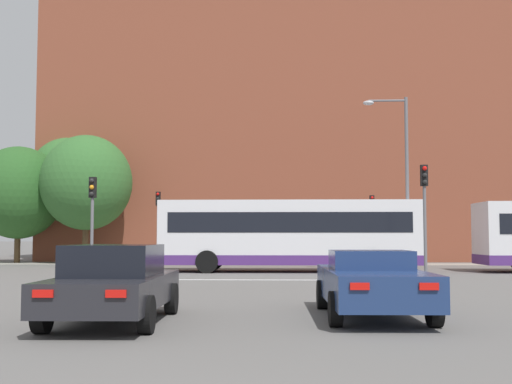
{
  "coord_description": "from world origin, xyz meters",
  "views": [
    {
      "loc": [
        0.79,
        -4.13,
        1.61
      ],
      "look_at": [
        -0.33,
        24.29,
        3.59
      ],
      "focal_mm": 45.0,
      "sensor_mm": 36.0,
      "label": 1
    }
  ],
  "objects_px": {
    "traffic_light_near_left": "(92,210)",
    "bus_crossing_lead": "(289,234)",
    "traffic_light_far_right": "(372,218)",
    "traffic_light_far_left": "(158,215)",
    "pedestrian_waiting": "(230,249)",
    "street_lamp_junction": "(400,166)",
    "car_roadster_right": "(372,283)",
    "car_saloon_left": "(114,283)",
    "traffic_light_near_right": "(425,202)"
  },
  "relations": [
    {
      "from": "traffic_light_near_left",
      "to": "bus_crossing_lead",
      "type": "bearing_deg",
      "value": 34.28
    },
    {
      "from": "traffic_light_far_right",
      "to": "bus_crossing_lead",
      "type": "bearing_deg",
      "value": -122.72
    },
    {
      "from": "traffic_light_far_left",
      "to": "pedestrian_waiting",
      "type": "relative_size",
      "value": 2.69
    },
    {
      "from": "bus_crossing_lead",
      "to": "traffic_light_far_left",
      "type": "xyz_separation_m",
      "value": [
        -7.46,
        7.2,
        1.08
      ]
    },
    {
      "from": "traffic_light_far_right",
      "to": "street_lamp_junction",
      "type": "xyz_separation_m",
      "value": [
        0.24,
        -7.53,
        2.15
      ]
    },
    {
      "from": "traffic_light_near_left",
      "to": "car_roadster_right",
      "type": "bearing_deg",
      "value": -51.02
    },
    {
      "from": "street_lamp_junction",
      "to": "traffic_light_far_left",
      "type": "bearing_deg",
      "value": 150.34
    },
    {
      "from": "car_saloon_left",
      "to": "traffic_light_near_right",
      "type": "bearing_deg",
      "value": 54.01
    },
    {
      "from": "car_saloon_left",
      "to": "traffic_light_far_right",
      "type": "bearing_deg",
      "value": 70.34
    },
    {
      "from": "car_roadster_right",
      "to": "pedestrian_waiting",
      "type": "xyz_separation_m",
      "value": [
        -4.83,
        24.67,
        0.22
      ]
    },
    {
      "from": "car_roadster_right",
      "to": "pedestrian_waiting",
      "type": "bearing_deg",
      "value": 100.01
    },
    {
      "from": "traffic_light_far_right",
      "to": "traffic_light_near_right",
      "type": "height_order",
      "value": "traffic_light_near_right"
    },
    {
      "from": "bus_crossing_lead",
      "to": "traffic_light_near_right",
      "type": "relative_size",
      "value": 2.72
    },
    {
      "from": "car_saloon_left",
      "to": "traffic_light_near_left",
      "type": "relative_size",
      "value": 1.16
    },
    {
      "from": "traffic_light_far_left",
      "to": "pedestrian_waiting",
      "type": "bearing_deg",
      "value": 14.88
    },
    {
      "from": "traffic_light_near_left",
      "to": "pedestrian_waiting",
      "type": "bearing_deg",
      "value": 72.55
    },
    {
      "from": "bus_crossing_lead",
      "to": "street_lamp_junction",
      "type": "xyz_separation_m",
      "value": [
        5.11,
        0.05,
        3.1
      ]
    },
    {
      "from": "traffic_light_near_right",
      "to": "street_lamp_junction",
      "type": "relative_size",
      "value": 0.54
    },
    {
      "from": "pedestrian_waiting",
      "to": "car_saloon_left",
      "type": "bearing_deg",
      "value": -130.15
    },
    {
      "from": "street_lamp_junction",
      "to": "car_roadster_right",
      "type": "bearing_deg",
      "value": -102.52
    },
    {
      "from": "traffic_light_near_left",
      "to": "traffic_light_far_left",
      "type": "relative_size",
      "value": 0.93
    },
    {
      "from": "traffic_light_far_left",
      "to": "street_lamp_junction",
      "type": "bearing_deg",
      "value": -29.66
    },
    {
      "from": "traffic_light_far_right",
      "to": "traffic_light_far_left",
      "type": "distance_m",
      "value": 12.33
    },
    {
      "from": "traffic_light_near_left",
      "to": "traffic_light_far_left",
      "type": "distance_m",
      "value": 12.38
    },
    {
      "from": "pedestrian_waiting",
      "to": "traffic_light_near_left",
      "type": "bearing_deg",
      "value": -147.32
    },
    {
      "from": "traffic_light_near_right",
      "to": "traffic_light_far_left",
      "type": "xyz_separation_m",
      "value": [
        -12.49,
        12.39,
        -0.07
      ]
    },
    {
      "from": "car_roadster_right",
      "to": "pedestrian_waiting",
      "type": "height_order",
      "value": "pedestrian_waiting"
    },
    {
      "from": "traffic_light_near_left",
      "to": "car_saloon_left",
      "type": "bearing_deg",
      "value": -71.5
    },
    {
      "from": "bus_crossing_lead",
      "to": "traffic_light_far_left",
      "type": "height_order",
      "value": "traffic_light_far_left"
    },
    {
      "from": "car_saloon_left",
      "to": "traffic_light_near_left",
      "type": "xyz_separation_m",
      "value": [
        -4.11,
        12.28,
        1.9
      ]
    },
    {
      "from": "car_saloon_left",
      "to": "car_roadster_right",
      "type": "bearing_deg",
      "value": 11.16
    },
    {
      "from": "traffic_light_far_left",
      "to": "traffic_light_near_left",
      "type": "bearing_deg",
      "value": -90.64
    },
    {
      "from": "bus_crossing_lead",
      "to": "street_lamp_junction",
      "type": "bearing_deg",
      "value": 90.52
    },
    {
      "from": "traffic_light_far_left",
      "to": "pedestrian_waiting",
      "type": "distance_m",
      "value": 4.65
    },
    {
      "from": "traffic_light_far_left",
      "to": "traffic_light_far_right",
      "type": "bearing_deg",
      "value": 1.74
    },
    {
      "from": "traffic_light_near_left",
      "to": "pedestrian_waiting",
      "type": "distance_m",
      "value": 14.23
    },
    {
      "from": "car_saloon_left",
      "to": "pedestrian_waiting",
      "type": "bearing_deg",
      "value": 88.51
    },
    {
      "from": "traffic_light_near_right",
      "to": "pedestrian_waiting",
      "type": "xyz_separation_m",
      "value": [
        -8.4,
        13.48,
        -1.99
      ]
    },
    {
      "from": "car_roadster_right",
      "to": "traffic_light_near_right",
      "type": "distance_m",
      "value": 11.95
    },
    {
      "from": "car_roadster_right",
      "to": "street_lamp_junction",
      "type": "distance_m",
      "value": 17.33
    },
    {
      "from": "car_roadster_right",
      "to": "car_saloon_left",
      "type": "bearing_deg",
      "value": -168.68
    },
    {
      "from": "car_roadster_right",
      "to": "traffic_light_near_left",
      "type": "distance_m",
      "value": 14.53
    },
    {
      "from": "car_roadster_right",
      "to": "traffic_light_near_right",
      "type": "xyz_separation_m",
      "value": [
        3.57,
        11.19,
        2.21
      ]
    },
    {
      "from": "traffic_light_far_right",
      "to": "street_lamp_junction",
      "type": "height_order",
      "value": "street_lamp_junction"
    },
    {
      "from": "bus_crossing_lead",
      "to": "street_lamp_junction",
      "type": "distance_m",
      "value": 5.97
    },
    {
      "from": "bus_crossing_lead",
      "to": "pedestrian_waiting",
      "type": "height_order",
      "value": "bus_crossing_lead"
    },
    {
      "from": "bus_crossing_lead",
      "to": "traffic_light_near_right",
      "type": "height_order",
      "value": "traffic_light_near_right"
    },
    {
      "from": "traffic_light_near_left",
      "to": "street_lamp_junction",
      "type": "bearing_deg",
      "value": 22.36
    },
    {
      "from": "traffic_light_near_right",
      "to": "traffic_light_far_right",
      "type": "bearing_deg",
      "value": 90.75
    },
    {
      "from": "car_roadster_right",
      "to": "traffic_light_near_right",
      "type": "height_order",
      "value": "traffic_light_near_right"
    }
  ]
}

